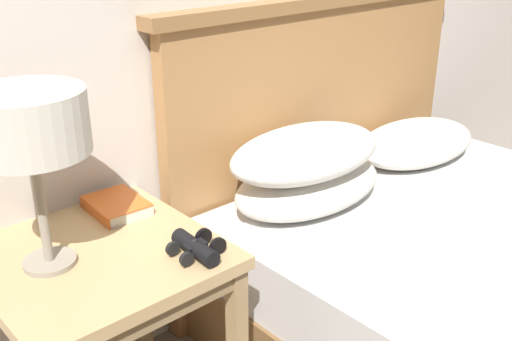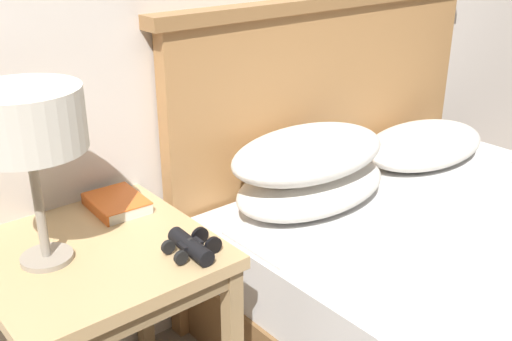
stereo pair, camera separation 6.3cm
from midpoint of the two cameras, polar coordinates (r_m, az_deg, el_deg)
The scene contains 5 objects.
nightstand at distance 1.66m, azimuth -15.68°, elevation -9.88°, with size 0.58×0.58×0.61m.
bed at distance 2.16m, azimuth 20.42°, elevation -9.83°, with size 1.58×1.81×1.15m.
table_lamp at distance 1.46m, azimuth -22.02°, elevation 3.88°, with size 0.27×0.27×0.45m.
book_on_nightstand at distance 1.81m, azimuth -14.19°, elevation -3.28°, with size 0.15×0.20×0.04m.
binoculars_pair at distance 1.55m, azimuth -6.94°, elevation -7.29°, with size 0.14×0.16×0.05m.
Camera 1 is at (-1.15, -0.63, 1.42)m, focal length 42.00 mm.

